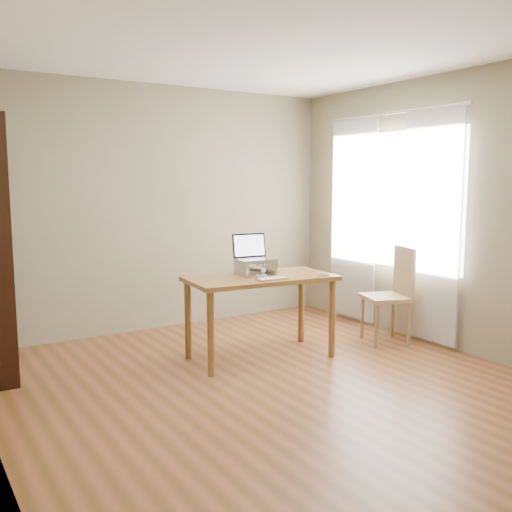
{
  "coord_description": "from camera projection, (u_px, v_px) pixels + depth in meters",
  "views": [
    {
      "loc": [
        -2.41,
        -3.47,
        1.6
      ],
      "look_at": [
        0.25,
        0.74,
        0.94
      ],
      "focal_mm": 40.0,
      "sensor_mm": 36.0,
      "label": 1
    }
  ],
  "objects": [
    {
      "name": "laptop",
      "position": [
        252.0,
        253.0,
        5.18
      ],
      "size": [
        0.35,
        0.3,
        0.23
      ],
      "rotation": [
        0.0,
        0.0,
        -0.09
      ],
      "color": "silver",
      "rests_on": "laptop_stand"
    },
    {
      "name": "room",
      "position": [
        284.0,
        221.0,
        4.25
      ],
      "size": [
        4.04,
        4.54,
        2.64
      ],
      "color": "brown",
      "rests_on": "ground"
    },
    {
      "name": "curtains",
      "position": [
        389.0,
        222.0,
        5.93
      ],
      "size": [
        0.03,
        1.9,
        2.25
      ],
      "color": "silver",
      "rests_on": "ground"
    },
    {
      "name": "laptop_stand",
      "position": [
        256.0,
        266.0,
        5.15
      ],
      "size": [
        0.32,
        0.25,
        0.13
      ],
      "rotation": [
        0.0,
        0.0,
        -0.09
      ],
      "color": "silver",
      "rests_on": "desk"
    },
    {
      "name": "desk",
      "position": [
        260.0,
        288.0,
        5.11
      ],
      "size": [
        1.37,
        0.77,
        0.75
      ],
      "rotation": [
        0.0,
        0.0,
        -0.09
      ],
      "color": "brown",
      "rests_on": "ground"
    },
    {
      "name": "cat",
      "position": [
        251.0,
        268.0,
        5.16
      ],
      "size": [
        0.24,
        0.48,
        0.15
      ],
      "rotation": [
        0.0,
        0.0,
        -0.08
      ],
      "color": "#413D33",
      "rests_on": "desk"
    },
    {
      "name": "coaster",
      "position": [
        323.0,
        275.0,
        5.13
      ],
      "size": [
        0.11,
        0.11,
        0.01
      ],
      "primitive_type": "cylinder",
      "color": "brown",
      "rests_on": "desk"
    },
    {
      "name": "keyboard",
      "position": [
        272.0,
        279.0,
        4.89
      ],
      "size": [
        0.27,
        0.13,
        0.02
      ],
      "rotation": [
        0.0,
        0.0,
        -0.04
      ],
      "color": "silver",
      "rests_on": "desk"
    },
    {
      "name": "chair",
      "position": [
        391.0,
        291.0,
        5.66
      ],
      "size": [
        0.54,
        0.53,
        0.95
      ],
      "rotation": [
        0.0,
        0.0,
        -0.34
      ],
      "color": "#A28B58",
      "rests_on": "ground"
    }
  ]
}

